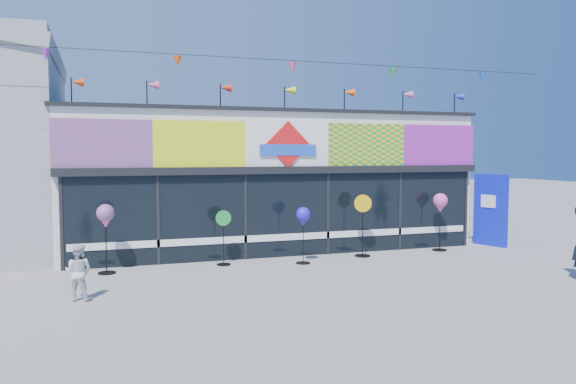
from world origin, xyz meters
name	(u,v)px	position (x,y,z in m)	size (l,w,h in m)	color
ground	(337,284)	(0.00, 0.00, 0.00)	(80.00, 80.00, 0.00)	gray
kite_shop	(262,179)	(0.00, 5.94, 2.05)	(16.00, 5.70, 5.31)	white
blue_sign	(491,210)	(6.54, 3.16, 1.11)	(0.51, 1.10, 2.21)	#0D1CCE
spinner_0	(106,218)	(-4.78, 2.69, 1.33)	(0.42, 0.42, 1.66)	black
spinner_1	(224,236)	(-1.92, 2.81, 0.74)	(0.40, 0.36, 1.41)	black
spinner_2	(303,218)	(0.07, 2.34, 1.18)	(0.37, 0.37, 1.47)	black
spinner_3	(363,224)	(1.98, 2.76, 0.91)	(0.47, 0.44, 1.72)	black
spinner_4	(440,205)	(4.55, 2.89, 1.35)	(0.43, 0.43, 1.69)	black
child	(78,272)	(-5.32, 0.33, 0.56)	(0.54, 0.31, 1.11)	silver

